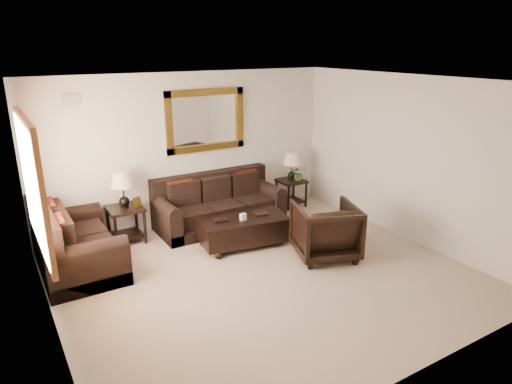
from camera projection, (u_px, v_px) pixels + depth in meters
room at (265, 185)px, 6.09m from camera, size 5.51×5.01×2.71m
window at (34, 185)px, 5.43m from camera, size 0.07×1.96×1.66m
mirror at (206, 120)px, 8.09m from camera, size 1.50×0.06×1.10m
air_vent at (71, 99)px, 6.86m from camera, size 0.25×0.02×0.18m
sofa at (218, 207)px, 8.23m from camera, size 2.26×0.98×0.92m
loveseat at (73, 247)px, 6.56m from camera, size 1.05×1.77×1.00m
end_table_left at (124, 196)px, 7.38m from camera, size 0.55×0.55×1.22m
end_table_right at (292, 171)px, 9.08m from camera, size 0.50×0.50×1.11m
coffee_table at (243, 227)px, 7.42m from camera, size 1.50×0.96×0.59m
armchair at (325, 228)px, 6.96m from camera, size 1.14×1.11×0.93m
potted_plant at (299, 174)px, 9.08m from camera, size 0.36×0.38×0.24m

